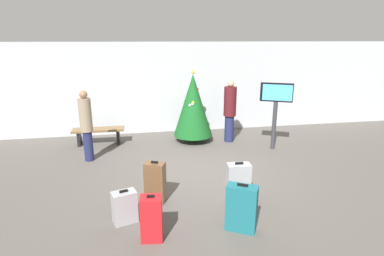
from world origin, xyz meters
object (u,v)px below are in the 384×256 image
holiday_tree (193,105)px  traveller_0 (230,110)px  suitcase_0 (155,183)px  suitcase_2 (241,208)px  traveller_1 (86,124)px  flight_info_kiosk (276,104)px  waiting_bench (99,132)px  suitcase_4 (238,183)px  suitcase_3 (152,218)px  suitcase_1 (125,207)px

holiday_tree → traveller_0: (1.09, -0.20, -0.14)m
suitcase_0 → suitcase_2: suitcase_0 is taller
holiday_tree → traveller_1: size_ratio=1.19×
flight_info_kiosk → traveller_0: 1.40m
traveller_1 → waiting_bench: bearing=85.2°
traveller_1 → suitcase_4: 4.16m
traveller_0 → suitcase_3: 5.19m
flight_info_kiosk → traveller_1: size_ratio=1.04×
holiday_tree → traveller_1: 3.12m
suitcase_3 → suitcase_4: size_ratio=0.96×
suitcase_0 → suitcase_3: (-0.13, -1.16, -0.03)m
traveller_0 → suitcase_1: bearing=-127.7°
waiting_bench → traveller_0: size_ratio=0.80×
traveller_1 → suitcase_3: bearing=-68.2°
traveller_0 → suitcase_4: 3.70m
holiday_tree → suitcase_1: holiday_tree is taller
holiday_tree → suitcase_0: bearing=-111.3°
flight_info_kiosk → suitcase_3: size_ratio=2.45×
suitcase_0 → suitcase_1: 0.83m
holiday_tree → waiting_bench: holiday_tree is taller
suitcase_2 → suitcase_1: bearing=163.3°
waiting_bench → suitcase_0: bearing=-68.6°
suitcase_0 → suitcase_2: 1.77m
holiday_tree → suitcase_4: bearing=-86.8°
traveller_0 → suitcase_1: traveller_0 is taller
waiting_bench → traveller_0: 3.98m
suitcase_0 → waiting_bench: bearing=111.4°
traveller_0 → flight_info_kiosk: bearing=-39.9°
traveller_1 → suitcase_2: 4.64m
holiday_tree → flight_info_kiosk: size_ratio=1.15×
flight_info_kiosk → suitcase_1: bearing=-143.3°
flight_info_kiosk → suitcase_1: flight_info_kiosk is taller
traveller_1 → suitcase_1: (1.00, -3.03, -0.69)m
suitcase_0 → suitcase_3: suitcase_0 is taller
traveller_0 → suitcase_0: (-2.46, -3.29, -0.59)m
suitcase_0 → suitcase_1: bearing=-132.8°
flight_info_kiosk → traveller_1: (-5.06, 0.00, -0.35)m
waiting_bench → suitcase_3: (1.32, -4.88, 0.01)m
holiday_tree → suitcase_4: holiday_tree is taller
traveller_1 → suitcase_3: (1.43, -3.59, -0.61)m
suitcase_2 → suitcase_3: suitcase_2 is taller
traveller_1 → holiday_tree: bearing=20.1°
suitcase_0 → suitcase_1: size_ratio=1.39×
holiday_tree → suitcase_2: size_ratio=2.62×
suitcase_4 → suitcase_1: bearing=-170.5°
suitcase_2 → suitcase_4: (0.25, 0.92, -0.01)m
suitcase_3 → traveller_0: bearing=59.9°
waiting_bench → suitcase_1: 4.41m
waiting_bench → suitcase_4: bearing=-52.6°
flight_info_kiosk → suitcase_2: 4.30m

